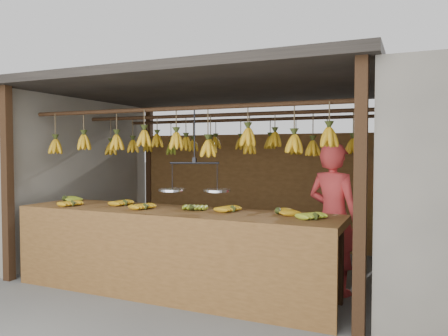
% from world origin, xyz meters
% --- Properties ---
extents(ground, '(80.00, 80.00, 0.00)m').
position_xyz_m(ground, '(0.00, 0.00, 0.00)').
color(ground, '#5B5B57').
extents(stall, '(4.30, 3.30, 2.40)m').
position_xyz_m(stall, '(0.00, 0.33, 1.97)').
color(stall, black).
rests_on(stall, ground).
extents(neighbor_left, '(3.00, 3.00, 2.30)m').
position_xyz_m(neighbor_left, '(-3.60, 0.00, 1.15)').
color(neighbor_left, slate).
rests_on(neighbor_left, ground).
extents(counter, '(3.62, 0.82, 0.96)m').
position_xyz_m(counter, '(0.02, -1.23, 0.71)').
color(counter, brown).
rests_on(counter, ground).
extents(hanging_bananas, '(3.63, 2.24, 0.40)m').
position_xyz_m(hanging_bananas, '(-0.00, 0.00, 1.62)').
color(hanging_bananas, '#BD8714').
rests_on(hanging_bananas, ground).
extents(balance_scale, '(0.76, 0.43, 0.90)m').
position_xyz_m(balance_scale, '(0.23, -1.00, 1.16)').
color(balance_scale, black).
rests_on(balance_scale, ground).
extents(vendor, '(0.70, 0.58, 1.63)m').
position_xyz_m(vendor, '(1.60, -0.40, 0.82)').
color(vendor, '#BF3333').
rests_on(vendor, ground).
extents(bag_bundles, '(0.08, 0.26, 1.17)m').
position_xyz_m(bag_bundles, '(1.94, 1.35, 1.00)').
color(bag_bundles, '#1426BF').
rests_on(bag_bundles, ground).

